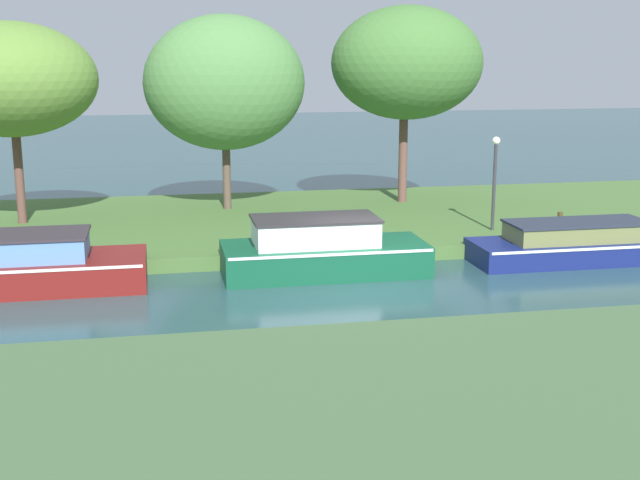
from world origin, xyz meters
The scene contains 11 objects.
ground_plane centered at (0.00, 0.00, 0.00)m, with size 120.00×120.00×0.00m, color #26474B.
riverbank_far centered at (0.00, 7.00, 0.20)m, with size 72.00×10.00×0.40m, color #466A32.
riverbank_near centered at (0.00, -9.00, 0.20)m, with size 72.00×10.00×0.40m, color #42603B.
forest_barge centered at (-0.96, 1.20, 0.62)m, with size 5.24×2.13×1.50m.
navy_narrowboat centered at (6.52, 1.20, 0.47)m, with size 6.66×1.89×1.12m.
willow_tree_left centered at (-9.23, 7.23, 4.80)m, with size 5.15×4.71×6.11m.
willow_tree_centre centered at (-2.74, 8.70, 4.61)m, with size 5.30×4.19×6.42m.
willow_tree_right centered at (3.48, 8.72, 5.23)m, with size 5.22×4.59×6.77m.
lamp_post centered at (4.74, 3.76, 2.16)m, with size 0.24×0.24×2.79m.
mooring_post_near centered at (6.22, 2.41, 0.77)m, with size 0.15×0.15×0.74m, color #4B3C20.
mooring_post_far centered at (-1.13, 2.41, 0.74)m, with size 0.14×0.14×0.68m, color #433F2D.
Camera 1 is at (-5.01, -19.25, 5.58)m, focal length 46.87 mm.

